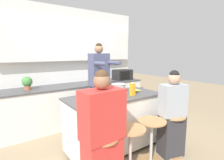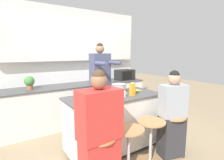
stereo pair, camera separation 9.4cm
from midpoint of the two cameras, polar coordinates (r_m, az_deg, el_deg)
The scene contains 18 objects.
ground_plane at distance 3.26m, azimuth 1.66°, elevation -21.30°, with size 16.00×16.00×0.00m, color tan.
wall_back at distance 4.41m, azimuth -11.91°, elevation 7.47°, with size 3.66×0.22×2.70m.
back_counter at distance 4.27m, azimuth -9.77°, elevation -7.31°, with size 3.40×0.70×0.91m.
kitchen_island at distance 3.05m, azimuth 1.70°, elevation -13.56°, with size 1.62×0.74×0.94m.
bar_stool_leftmost at distance 2.30m, azimuth -2.85°, elevation -24.04°, with size 0.41×0.41×0.66m.
bar_stool_center_left at distance 2.50m, azimuth 6.55°, elevation -21.15°, with size 0.41×0.41×0.66m.
bar_stool_center_right at distance 2.78m, azimuth 13.52°, elevation -18.12°, with size 0.41×0.41×0.66m.
bar_stool_rightmost at distance 3.06m, azimuth 19.73°, elevation -15.75°, with size 0.41×0.41×0.66m.
person_cooking at distance 3.54m, azimuth -3.03°, elevation -3.00°, with size 0.41×0.59×1.83m.
person_wrapped_blanket at distance 2.11m, azimuth -2.76°, elevation -17.88°, with size 0.50×0.31×1.46m.
person_seated_near at distance 2.96m, azimuth 19.89°, elevation -11.64°, with size 0.44×0.35×1.38m.
cooking_pot at distance 3.11m, azimuth 3.09°, elevation -2.66°, with size 0.35×0.26×0.15m.
fruit_bowl at distance 2.37m, azimuth -7.36°, elevation -7.63°, with size 0.20×0.20×0.06m.
coffee_cup_near at distance 2.83m, azimuth 4.80°, elevation -4.54°, with size 0.10×0.07×0.09m.
banana_bunch at distance 3.19m, azimuth 9.29°, elevation -3.50°, with size 0.15×0.11×0.05m.
juice_carton at distance 2.89m, azimuth 7.60°, elevation -3.09°, with size 0.07×0.07×0.22m.
microwave at distance 4.76m, azimuth 4.72°, elevation 1.74°, with size 0.48×0.34×0.27m.
potted_plant at distance 3.85m, azimuth -24.75°, elevation -0.59°, with size 0.20×0.20×0.26m.
Camera 2 is at (-1.58, -2.33, 1.64)m, focal length 28.00 mm.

